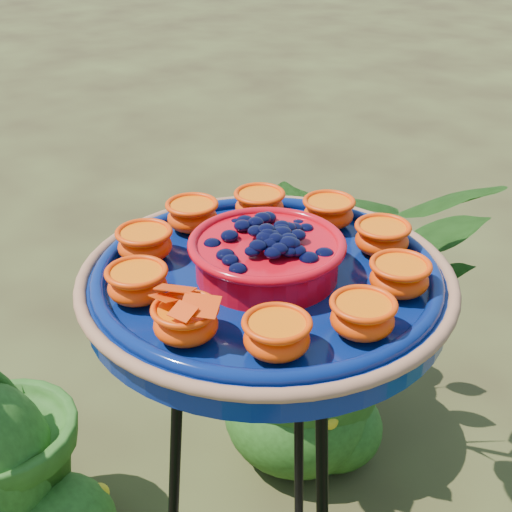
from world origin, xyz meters
name	(u,v)px	position (x,y,z in m)	size (l,w,h in m)	color
tripod_stand	(265,498)	(0.07, 0.01, 0.59)	(0.47, 0.47, 0.97)	black
feeder_dish	(267,276)	(0.07, 0.01, 1.02)	(0.65, 0.65, 0.12)	#071956
shrub_back_left	(314,303)	(-0.45, 0.64, 0.46)	(0.83, 0.72, 0.92)	#1F4412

